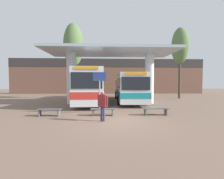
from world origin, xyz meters
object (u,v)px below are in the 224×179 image
object	(u,v)px
info_sign_platform	(100,84)
transit_bus_center_bay	(128,87)
waiting_bench_mid_platform	(103,110)
poplar_tree_behind_left	(180,46)
waiting_bench_near_pillar	(155,110)
pedestrian_waiting	(103,103)
transit_bus_left_bay	(92,85)
poplar_tree_behind_right	(73,46)
waiting_bench_far_platform	(49,111)

from	to	relation	value
info_sign_platform	transit_bus_center_bay	bearing A→B (deg)	67.70
waiting_bench_mid_platform	poplar_tree_behind_left	world-z (taller)	poplar_tree_behind_left
transit_bus_center_bay	waiting_bench_near_pillar	size ratio (longest dim) A/B	6.45
poplar_tree_behind_left	pedestrian_waiting	bearing A→B (deg)	-130.38
transit_bus_left_bay	poplar_tree_behind_left	size ratio (longest dim) A/B	1.21
pedestrian_waiting	poplar_tree_behind_right	world-z (taller)	poplar_tree_behind_right
poplar_tree_behind_right	waiting_bench_far_platform	bearing A→B (deg)	-85.85
transit_bus_left_bay	info_sign_platform	bearing A→B (deg)	98.07
waiting_bench_mid_platform	info_sign_platform	xyz separation A→B (m)	(-0.22, 0.62, 1.72)
transit_bus_left_bay	info_sign_platform	xyz separation A→B (m)	(1.20, -6.84, 0.17)
waiting_bench_mid_platform	waiting_bench_far_platform	bearing A→B (deg)	180.00
transit_bus_left_bay	waiting_bench_mid_platform	xyz separation A→B (m)	(1.41, -7.47, -1.55)
transit_bus_center_bay	waiting_bench_mid_platform	bearing A→B (deg)	72.24
transit_bus_center_bay	info_sign_platform	bearing A→B (deg)	69.32
transit_bus_center_bay	waiting_bench_mid_platform	world-z (taller)	transit_bus_center_bay
pedestrian_waiting	info_sign_platform	bearing A→B (deg)	122.54
transit_bus_left_bay	waiting_bench_near_pillar	xyz separation A→B (m)	(4.91, -7.47, -1.55)
transit_bus_left_bay	waiting_bench_near_pillar	bearing A→B (deg)	121.47
info_sign_platform	poplar_tree_behind_right	xyz separation A→B (m)	(-4.04, 10.69, 5.28)
transit_bus_left_bay	waiting_bench_far_platform	size ratio (longest dim) A/B	7.94
info_sign_platform	poplar_tree_behind_left	distance (m)	15.77
waiting_bench_far_platform	info_sign_platform	world-z (taller)	info_sign_platform
transit_bus_center_bay	waiting_bench_far_platform	distance (m)	10.33
transit_bus_left_bay	transit_bus_center_bay	distance (m)	4.31
info_sign_platform	pedestrian_waiting	distance (m)	2.34
waiting_bench_near_pillar	info_sign_platform	xyz separation A→B (m)	(-3.71, 0.62, 1.71)
waiting_bench_mid_platform	pedestrian_waiting	bearing A→B (deg)	-88.75
waiting_bench_near_pillar	pedestrian_waiting	xyz separation A→B (m)	(-3.46, -1.46, 0.68)
waiting_bench_mid_platform	info_sign_platform	world-z (taller)	info_sign_platform
waiting_bench_far_platform	poplar_tree_behind_right	xyz separation A→B (m)	(-0.82, 11.31, 7.00)
waiting_bench_near_pillar	poplar_tree_behind_right	size ratio (longest dim) A/B	0.17
waiting_bench_near_pillar	poplar_tree_behind_left	world-z (taller)	poplar_tree_behind_left
waiting_bench_near_pillar	poplar_tree_behind_left	xyz separation A→B (m)	(7.06, 10.91, 6.91)
pedestrian_waiting	poplar_tree_behind_left	size ratio (longest dim) A/B	0.17
waiting_bench_far_platform	info_sign_platform	bearing A→B (deg)	10.96
info_sign_platform	waiting_bench_far_platform	bearing A→B (deg)	-169.04
waiting_bench_far_platform	info_sign_platform	distance (m)	3.70
waiting_bench_near_pillar	waiting_bench_far_platform	world-z (taller)	same
transit_bus_center_bay	waiting_bench_far_platform	bearing A→B (deg)	53.80
info_sign_platform	poplar_tree_behind_right	distance (m)	12.59
poplar_tree_behind_right	poplar_tree_behind_left	bearing A→B (deg)	-1.57
transit_bus_center_bay	poplar_tree_behind_left	xyz separation A→B (m)	(7.71, 2.82, 5.55)
waiting_bench_mid_platform	info_sign_platform	distance (m)	1.84
waiting_bench_mid_platform	pedestrian_waiting	xyz separation A→B (m)	(0.03, -1.46, 0.68)
info_sign_platform	pedestrian_waiting	bearing A→B (deg)	-83.23
waiting_bench_mid_platform	waiting_bench_far_platform	size ratio (longest dim) A/B	1.05
waiting_bench_far_platform	waiting_bench_near_pillar	bearing A→B (deg)	0.00
waiting_bench_near_pillar	poplar_tree_behind_left	distance (m)	14.71
waiting_bench_mid_platform	poplar_tree_behind_right	distance (m)	13.97
transit_bus_center_bay	info_sign_platform	world-z (taller)	transit_bus_center_bay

